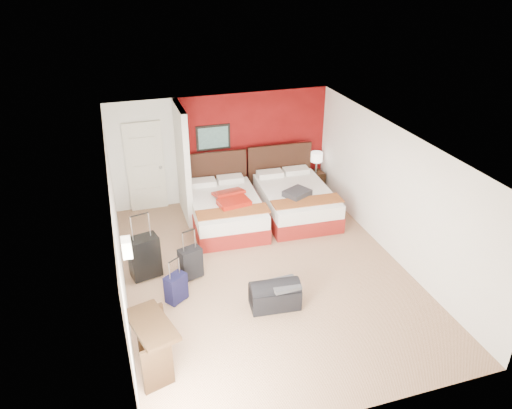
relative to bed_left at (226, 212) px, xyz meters
name	(u,v)px	position (x,y,z in m)	size (l,w,h in m)	color
ground	(266,272)	(0.26, -1.94, -0.31)	(6.50, 6.50, 0.00)	tan
room_walls	(173,189)	(-1.14, -0.52, 0.95)	(5.02, 6.52, 2.50)	white
red_accent_panel	(253,145)	(1.01, 1.29, 0.94)	(3.50, 0.04, 2.50)	maroon
partition_wall	(183,163)	(-0.74, 0.67, 0.94)	(0.12, 1.20, 2.50)	silver
entry_door	(146,167)	(-1.49, 1.26, 0.72)	(0.82, 0.06, 2.05)	silver
bed_left	(226,212)	(0.00, 0.00, 0.00)	(1.44, 2.06, 0.62)	white
bed_right	(296,202)	(1.59, -0.03, 0.00)	(1.46, 2.09, 0.63)	white
red_suitcase_open	(231,198)	(0.10, -0.10, 0.36)	(0.63, 0.87, 0.11)	#A41A0E
jacket_bundle	(297,193)	(1.49, -0.33, 0.38)	(0.52, 0.42, 0.12)	#323236
nightstand	(315,182)	(2.49, 0.96, -0.05)	(0.36, 0.36, 0.51)	black
table_lamp	(316,162)	(2.49, 0.96, 0.45)	(0.28, 0.28, 0.51)	white
suitcase_black	(145,258)	(-1.85, -1.42, 0.08)	(0.52, 0.33, 0.78)	black
suitcase_charcoal	(191,264)	(-1.07, -1.69, -0.02)	(0.39, 0.24, 0.57)	black
suitcase_navy	(176,289)	(-1.43, -2.29, -0.06)	(0.35, 0.22, 0.49)	black
duffel_bag	(275,296)	(0.10, -2.89, -0.10)	(0.81, 0.43, 0.41)	black
jacket_draped	(285,284)	(0.25, -2.94, 0.13)	(0.45, 0.38, 0.06)	#3D3E43
desk	(154,345)	(-1.95, -3.65, 0.09)	(0.47, 0.95, 0.79)	black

